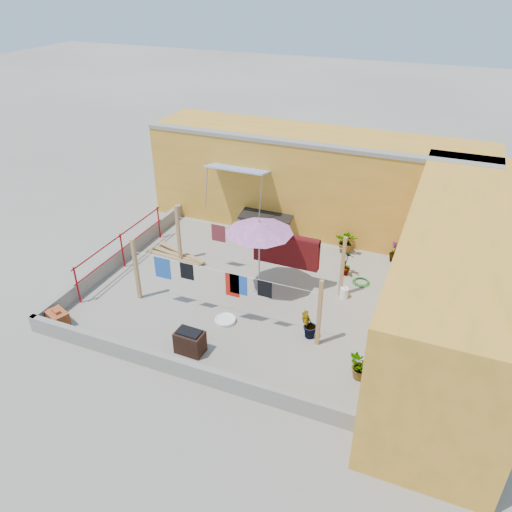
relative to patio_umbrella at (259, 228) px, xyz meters
The scene contains 21 objects.
ground 1.99m from the patio_umbrella, 153.35° to the right, with size 80.00×80.00×0.00m, color #9E998E.
wall_back 4.53m from the patio_umbrella, 88.24° to the left, with size 11.00×3.27×3.21m.
wall_right 4.86m from the patio_umbrella, ahead, with size 2.40×9.00×3.20m, color orange.
parapet_front 4.15m from the patio_umbrella, 95.45° to the right, with size 8.30×0.16×0.44m, color gray.
parapet_left 4.77m from the patio_umbrella, behind, with size 0.16×7.30×0.44m, color gray.
red_railing 4.40m from the patio_umbrella, behind, with size 0.05×4.20×1.10m.
clothesline_rig 1.03m from the patio_umbrella, 46.08° to the left, with size 5.09×2.35×1.80m.
patio_umbrella is the anchor object (origin of this frame).
outdoor_table 3.40m from the patio_umbrella, 107.86° to the left, with size 1.81×1.06×0.81m.
brick_stack 5.56m from the patio_umbrella, 140.21° to the right, with size 0.66×0.57×0.48m.
lumber_pile 3.66m from the patio_umbrella, 166.50° to the left, with size 2.10×0.72×0.13m.
brazier 3.45m from the patio_umbrella, 99.92° to the right, with size 0.67×0.46×0.59m.
white_basin 2.52m from the patio_umbrella, 98.82° to the right, with size 0.54×0.54×0.09m.
water_jug_a 2.94m from the patio_umbrella, 13.42° to the left, with size 0.23×0.23×0.36m.
water_jug_b 3.89m from the patio_umbrella, 14.31° to the left, with size 0.21×0.21×0.33m.
green_hose 3.50m from the patio_umbrella, 29.43° to the left, with size 0.50×0.50×0.07m.
plant_back_a 3.82m from the patio_umbrella, 60.19° to the left, with size 0.68×0.59×0.75m, color #225F1B.
plant_back_b 4.71m from the patio_umbrella, 43.15° to the left, with size 0.35×0.35×0.63m, color #225F1B.
plant_right_a 3.05m from the patio_umbrella, 40.05° to the left, with size 0.46×0.31×0.87m, color #225F1B.
plant_right_b 2.83m from the patio_umbrella, 37.56° to the right, with size 0.41×0.33×0.74m, color #225F1B.
plant_right_c 4.39m from the patio_umbrella, 35.03° to the right, with size 0.59×0.51×0.65m, color #225F1B.
Camera 1 is at (4.69, -10.50, 7.85)m, focal length 35.00 mm.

